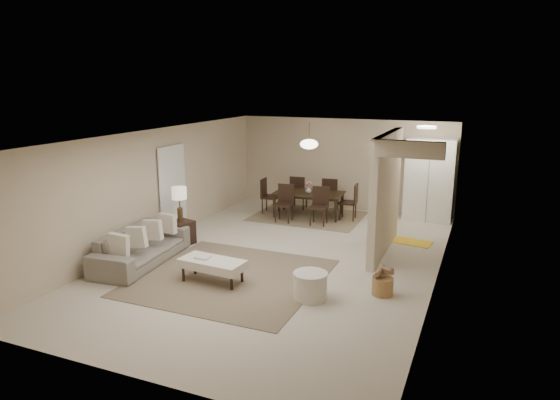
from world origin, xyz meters
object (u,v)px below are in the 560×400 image
at_px(sofa, 141,246).
at_px(side_table, 181,233).
at_px(pantry_cabinet, 429,180).
at_px(ottoman_bench, 212,264).
at_px(wicker_basket, 383,286).
at_px(round_pouf, 310,286).
at_px(dining_table, 308,205).

height_order(sofa, side_table, sofa).
height_order(pantry_cabinet, side_table, pantry_cabinet).
xyz_separation_m(ottoman_bench, wicker_basket, (2.91, 0.63, -0.18)).
relative_size(ottoman_bench, round_pouf, 2.11).
distance_m(wicker_basket, dining_table, 5.07).
xyz_separation_m(side_table, round_pouf, (3.56, -1.58, -0.04)).
bearing_deg(round_pouf, pantry_cabinet, 78.19).
xyz_separation_m(pantry_cabinet, wicker_basket, (-0.12, -5.08, -0.90)).
bearing_deg(pantry_cabinet, ottoman_bench, -117.95).
bearing_deg(round_pouf, sofa, 175.52).
relative_size(sofa, side_table, 4.47).
distance_m(round_pouf, dining_table, 5.13).
relative_size(side_table, round_pouf, 0.91).
relative_size(wicker_basket, dining_table, 0.20).
relative_size(sofa, wicker_basket, 6.51).
bearing_deg(sofa, ottoman_bench, -104.80).
xyz_separation_m(sofa, ottoman_bench, (1.77, -0.30, -0.00)).
distance_m(ottoman_bench, round_pouf, 1.84).
relative_size(pantry_cabinet, sofa, 0.90).
xyz_separation_m(sofa, round_pouf, (3.61, -0.28, -0.12)).
height_order(side_table, round_pouf, side_table).
height_order(sofa, round_pouf, sofa).
bearing_deg(dining_table, ottoman_bench, -95.92).
height_order(side_table, wicker_basket, side_table).
distance_m(pantry_cabinet, side_table, 6.33).
distance_m(round_pouf, wicker_basket, 1.24).
distance_m(sofa, round_pouf, 3.62).
bearing_deg(wicker_basket, side_table, 168.23).
bearing_deg(side_table, round_pouf, -23.89).
bearing_deg(side_table, wicker_basket, -11.77).
bearing_deg(pantry_cabinet, sofa, -131.61).
relative_size(side_table, wicker_basket, 1.46).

